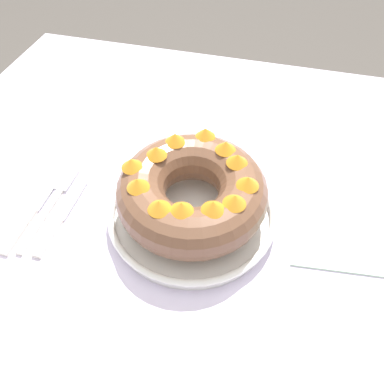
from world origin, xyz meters
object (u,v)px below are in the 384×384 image
(serving_knife, at_px, (32,212))
(napkin, at_px, (344,239))
(fork, at_px, (53,202))
(cake_knife, at_px, (58,221))
(serving_dish, at_px, (192,213))
(bundt_cake, at_px, (192,191))

(serving_knife, bearing_deg, napkin, 12.64)
(fork, relative_size, napkin, 1.09)
(cake_knife, bearing_deg, serving_dish, 13.92)
(fork, bearing_deg, serving_knife, -131.57)
(napkin, bearing_deg, fork, -174.35)
(fork, distance_m, cake_knife, 0.05)
(fork, xyz_separation_m, serving_knife, (-0.02, -0.03, -0.00))
(napkin, bearing_deg, cake_knife, -169.66)
(serving_dish, distance_m, fork, 0.25)
(fork, bearing_deg, cake_knife, -53.82)
(serving_knife, bearing_deg, cake_knife, -3.56)
(bundt_cake, height_order, fork, bundt_cake)
(bundt_cake, xyz_separation_m, napkin, (0.25, 0.02, -0.07))
(bundt_cake, distance_m, cake_knife, 0.24)
(bundt_cake, distance_m, fork, 0.26)
(serving_dish, distance_m, cake_knife, 0.23)
(napkin, bearing_deg, bundt_cake, -175.82)
(cake_knife, bearing_deg, napkin, 7.09)
(serving_dish, height_order, bundt_cake, bundt_cake)
(bundt_cake, relative_size, serving_knife, 1.17)
(serving_dish, bearing_deg, napkin, 4.20)
(fork, height_order, cake_knife, cake_knife)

